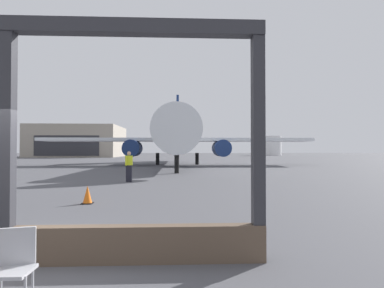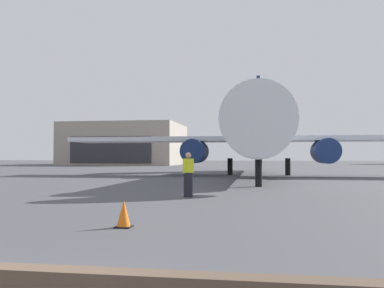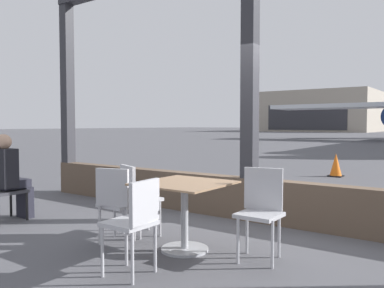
# 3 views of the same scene
# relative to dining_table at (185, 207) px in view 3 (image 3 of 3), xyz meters

# --- Properties ---
(window_frame) EXTENTS (8.40, 0.24, 4.00)m
(window_frame) POSITION_rel_dining_table_xyz_m (-0.08, 1.67, 0.96)
(window_frame) COLOR brown
(window_frame) RESTS_ON ground
(dining_table) EXTENTS (0.90, 0.90, 0.75)m
(dining_table) POSITION_rel_dining_table_xyz_m (0.00, 0.00, 0.00)
(dining_table) COLOR #8C6B4C
(dining_table) RESTS_ON ground
(cafe_chair_window_left) EXTENTS (0.50, 0.50, 0.88)m
(cafe_chair_window_left) POSITION_rel_dining_table_xyz_m (-0.83, 0.11, 0.04)
(cafe_chair_window_left) COLOR #B2B2B7
(cafe_chair_window_left) RESTS_ON ground
(cafe_chair_window_right) EXTENTS (0.48, 0.48, 0.88)m
(cafe_chair_window_right) POSITION_rel_dining_table_xyz_m (-0.78, -0.26, 0.05)
(cafe_chair_window_right) COLOR #B2B2B7
(cafe_chair_window_right) RESTS_ON ground
(cafe_chair_aisle_left) EXTENTS (0.46, 0.46, 0.92)m
(cafe_chair_aisle_left) POSITION_rel_dining_table_xyz_m (0.78, 0.26, 0.07)
(cafe_chair_aisle_left) COLOR #B2B2B7
(cafe_chair_aisle_left) RESTS_ON ground
(cafe_chair_aisle_right) EXTENTS (0.42, 0.42, 0.88)m
(cafe_chair_aisle_right) POSITION_rel_dining_table_xyz_m (0.08, -0.84, 0.06)
(cafe_chair_aisle_right) COLOR #B2B2B7
(cafe_chair_aisle_right) RESTS_ON ground
(lounge_bench) EXTENTS (0.48, 0.48, 0.44)m
(lounge_bench) POSITION_rel_dining_table_xyz_m (-2.87, -0.42, -0.10)
(lounge_bench) COLOR #2D2D33
(lounge_bench) RESTS_ON ground
(seated_passenger) EXTENTS (0.40, 0.47, 1.24)m
(seated_passenger) POSITION_rel_dining_table_xyz_m (-2.87, -0.35, 0.20)
(seated_passenger) COLOR black
(seated_passenger) RESTS_ON ground
(traffic_cone) EXTENTS (0.36, 0.36, 0.62)m
(traffic_cone) POSITION_rel_dining_table_xyz_m (-0.43, 7.28, -0.19)
(traffic_cone) COLOR orange
(traffic_cone) RESTS_ON ground
(distant_hangar) EXTENTS (20.72, 17.72, 7.69)m
(distant_hangar) POSITION_rel_dining_table_xyz_m (-22.53, 75.90, 3.37)
(distant_hangar) COLOR #9E9384
(distant_hangar) RESTS_ON ground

